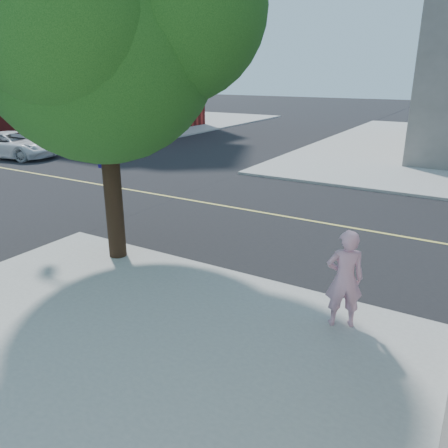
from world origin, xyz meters
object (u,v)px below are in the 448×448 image
Objects in this scene: car_a at (13,145)px; man_on_phone at (345,279)px; signal_pole at (34,90)px; street_tree at (103,11)px.

man_on_phone is at bearing -123.07° from car_a.
car_a is (-19.74, 7.45, -0.32)m from man_on_phone.
signal_pole reaches higher than car_a.
signal_pole is at bearing -133.15° from car_a.
street_tree is 1.71× the size of car_a.
street_tree is 16.74m from car_a.
signal_pole reaches higher than man_on_phone.
car_a is at bearing 153.51° from street_tree.
signal_pole is at bearing 173.13° from street_tree.
car_a is at bearing 137.40° from signal_pole.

